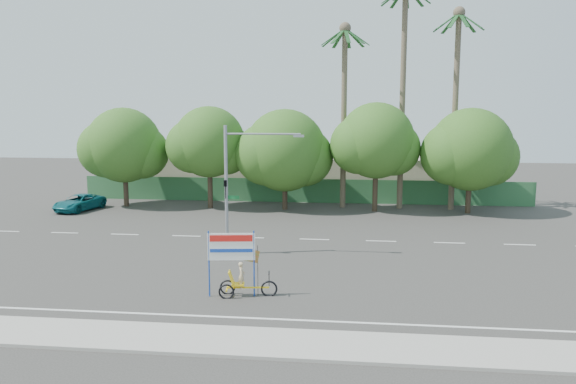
# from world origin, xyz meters

# --- Properties ---
(ground) EXTENTS (120.00, 120.00, 0.00)m
(ground) POSITION_xyz_m (0.00, 0.00, 0.00)
(ground) COLOR #33302D
(ground) RESTS_ON ground
(sidewalk_near) EXTENTS (50.00, 2.40, 0.12)m
(sidewalk_near) POSITION_xyz_m (0.00, -7.50, 0.06)
(sidewalk_near) COLOR gray
(sidewalk_near) RESTS_ON ground
(fence) EXTENTS (38.00, 0.08, 2.00)m
(fence) POSITION_xyz_m (0.00, 21.50, 1.00)
(fence) COLOR #336B3D
(fence) RESTS_ON ground
(building_left) EXTENTS (12.00, 8.00, 4.00)m
(building_left) POSITION_xyz_m (-10.00, 26.00, 2.00)
(building_left) COLOR beige
(building_left) RESTS_ON ground
(building_right) EXTENTS (14.00, 8.00, 3.60)m
(building_right) POSITION_xyz_m (8.00, 26.00, 1.80)
(building_right) COLOR beige
(building_right) RESTS_ON ground
(tree_far_left) EXTENTS (7.14, 6.00, 7.96)m
(tree_far_left) POSITION_xyz_m (-14.05, 18.00, 4.76)
(tree_far_left) COLOR #473828
(tree_far_left) RESTS_ON ground
(tree_left) EXTENTS (6.66, 5.60, 8.07)m
(tree_left) POSITION_xyz_m (-7.05, 18.00, 5.06)
(tree_left) COLOR #473828
(tree_left) RESTS_ON ground
(tree_center) EXTENTS (7.62, 6.40, 7.85)m
(tree_center) POSITION_xyz_m (-1.05, 18.00, 4.47)
(tree_center) COLOR #473828
(tree_center) RESTS_ON ground
(tree_right) EXTENTS (6.90, 5.80, 8.36)m
(tree_right) POSITION_xyz_m (5.95, 18.00, 5.24)
(tree_right) COLOR #473828
(tree_right) RESTS_ON ground
(tree_far_right) EXTENTS (7.38, 6.20, 7.94)m
(tree_far_right) POSITION_xyz_m (12.95, 18.00, 4.64)
(tree_far_right) COLOR #473828
(tree_far_right) RESTS_ON ground
(palm_tall) EXTENTS (3.73, 3.79, 17.45)m
(palm_tall) POSITION_xyz_m (8.00, 19.50, 10.46)
(palm_tall) COLOR #70604C
(palm_tall) RESTS_ON ground
(palm_mid) EXTENTS (3.73, 3.79, 15.45)m
(palm_mid) POSITION_xyz_m (12.00, 19.50, 9.40)
(palm_mid) COLOR #70604C
(palm_mid) RESTS_ON ground
(palm_short) EXTENTS (3.73, 3.79, 14.45)m
(palm_short) POSITION_xyz_m (3.50, 19.50, 8.86)
(palm_short) COLOR #70604C
(palm_short) RESTS_ON ground
(traffic_signal) EXTENTS (4.72, 1.10, 7.00)m
(traffic_signal) POSITION_xyz_m (-2.20, 3.98, 2.92)
(traffic_signal) COLOR gray
(traffic_signal) RESTS_ON ground
(trike_billboard) EXTENTS (2.91, 0.85, 2.87)m
(trike_billboard) POSITION_xyz_m (-0.50, -2.76, 1.16)
(trike_billboard) COLOR black
(trike_billboard) RESTS_ON ground
(pickup_truck) EXTENTS (3.05, 4.83, 1.24)m
(pickup_truck) POSITION_xyz_m (-16.86, 15.69, 0.62)
(pickup_truck) COLOR #0F6169
(pickup_truck) RESTS_ON ground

